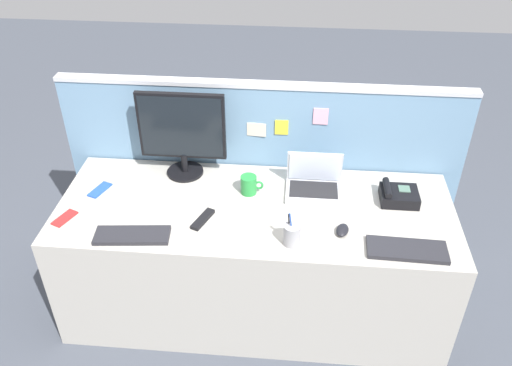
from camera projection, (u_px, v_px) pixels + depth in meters
The scene contains 14 objects.
ground_plane at pixel (255, 302), 3.22m from camera, with size 10.00×10.00×0.00m, color #424751.
desk at pixel (255, 258), 3.01m from camera, with size 2.10×0.80×0.73m, color #ADA89E.
cubicle_divider at pixel (262, 177), 3.21m from camera, with size 2.31×0.08×1.24m.
desktop_monitor at pixel (182, 131), 2.91m from camera, with size 0.48×0.21×0.50m.
laptop at pixel (314, 182), 2.89m from camera, with size 0.30×0.23×0.21m.
desk_phone at pixel (398, 195), 2.82m from camera, with size 0.20×0.17×0.10m.
keyboard_main at pixel (132, 235), 2.59m from camera, with size 0.37×0.13×0.02m, color #232328.
keyboard_spare at pixel (407, 250), 2.51m from camera, with size 0.38×0.15×0.02m, color #232328.
computer_mouse_right_hand at pixel (342, 230), 2.62m from camera, with size 0.06×0.10×0.03m, color black.
pen_cup at pixel (292, 235), 2.53m from camera, with size 0.08×0.08×0.19m.
cell_phone_blue_case at pixel (100, 190), 2.91m from camera, with size 0.06×0.15×0.01m, color blue.
cell_phone_red_case at pixel (65, 218), 2.71m from camera, with size 0.06×0.14×0.01m, color #B22323.
tv_remote at pixel (203, 219), 2.70m from camera, with size 0.04×0.17×0.02m, color black.
coffee_mug at pixel (249, 185), 2.87m from camera, with size 0.13×0.09×0.10m.
Camera 1 is at (0.20, -2.20, 2.45)m, focal length 37.25 mm.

